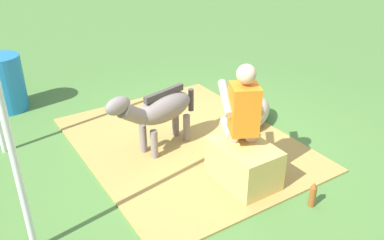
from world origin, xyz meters
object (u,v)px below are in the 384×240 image
(soda_bottle, at_px, (313,195))
(tent_pole_left, at_px, (7,128))
(pony_standing, at_px, (159,110))
(person_seated, at_px, (241,115))
(hay_bale, at_px, (244,164))
(water_barrel, at_px, (4,83))
(pony_lying, at_px, (251,116))

(soda_bottle, height_order, tent_pole_left, tent_pole_left)
(pony_standing, distance_m, tent_pole_left, 2.08)
(person_seated, xyz_separation_m, soda_bottle, (-0.85, -0.28, -0.61))
(person_seated, xyz_separation_m, pony_standing, (0.94, 0.49, -0.20))
(hay_bale, distance_m, soda_bottle, 0.78)
(water_barrel, bearing_deg, soda_bottle, -152.41)
(person_seated, distance_m, pony_standing, 1.07)
(water_barrel, bearing_deg, pony_lying, -132.33)
(pony_lying, distance_m, water_barrel, 3.64)
(hay_bale, xyz_separation_m, pony_standing, (1.09, 0.43, 0.31))
(person_seated, distance_m, water_barrel, 3.73)
(person_seated, height_order, soda_bottle, person_seated)
(pony_standing, bearing_deg, water_barrel, 30.74)
(hay_bale, relative_size, tent_pole_left, 0.31)
(hay_bale, height_order, pony_standing, pony_standing)
(water_barrel, bearing_deg, pony_standing, -149.26)
(person_seated, xyz_separation_m, tent_pole_left, (0.05, 2.24, 0.47))
(hay_bale, bearing_deg, tent_pole_left, 84.76)
(pony_standing, bearing_deg, pony_lying, -96.72)
(hay_bale, bearing_deg, water_barrel, 28.00)
(hay_bale, xyz_separation_m, tent_pole_left, (0.20, 2.19, 0.98))
(hay_bale, xyz_separation_m, pony_lying, (0.93, -0.89, -0.05))
(person_seated, height_order, pony_standing, person_seated)
(hay_bale, relative_size, person_seated, 0.56)
(pony_standing, height_order, water_barrel, pony_standing)
(pony_lying, xyz_separation_m, water_barrel, (2.45, 2.69, 0.23))
(soda_bottle, bearing_deg, tent_pole_left, 70.40)
(pony_standing, relative_size, tent_pole_left, 0.54)
(pony_lying, height_order, tent_pole_left, tent_pole_left)
(hay_bale, height_order, person_seated, person_seated)
(hay_bale, distance_m, pony_standing, 1.21)
(person_seated, bearing_deg, pony_lying, -47.09)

